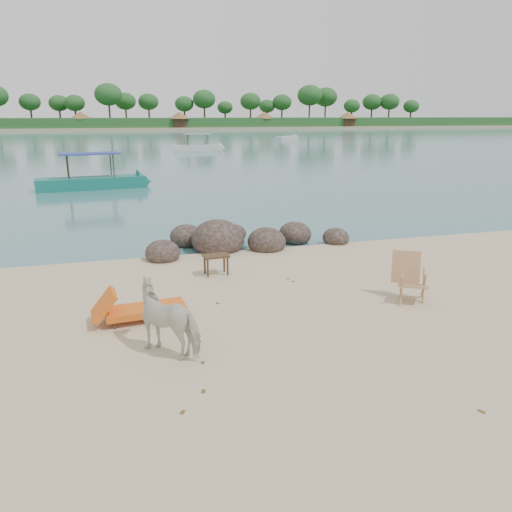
{
  "coord_description": "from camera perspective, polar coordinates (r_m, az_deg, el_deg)",
  "views": [
    {
      "loc": [
        -2.87,
        -7.74,
        3.87
      ],
      "look_at": [
        -0.07,
        2.0,
        1.0
      ],
      "focal_mm": 35.0,
      "sensor_mm": 36.0,
      "label": 1
    }
  ],
  "objects": [
    {
      "name": "boat_mid",
      "position": [
        58.53,
        -6.69,
        13.41
      ],
      "size": [
        6.34,
        2.09,
        3.03
      ],
      "primitive_type": null,
      "rotation": [
        0.0,
        0.0,
        -0.11
      ],
      "color": "silver",
      "rests_on": "water"
    },
    {
      "name": "deck_chair",
      "position": [
        11.07,
        17.52,
        -2.62
      ],
      "size": [
        0.93,
        0.95,
        1.02
      ],
      "primitive_type": null,
      "rotation": [
        0.0,
        0.0,
        -0.53
      ],
      "color": "tan",
      "rests_on": "ground"
    },
    {
      "name": "side_table",
      "position": [
        12.44,
        -4.58,
        -1.14
      ],
      "size": [
        0.65,
        0.44,
        0.51
      ],
      "primitive_type": null,
      "rotation": [
        0.0,
        0.0,
        0.06
      ],
      "color": "#332014",
      "rests_on": "ground"
    },
    {
      "name": "boat_near",
      "position": [
        28.97,
        -18.48,
        10.48
      ],
      "size": [
        6.59,
        2.21,
        3.15
      ],
      "primitive_type": null,
      "rotation": [
        0.0,
        0.0,
        0.12
      ],
      "color": "#12675C",
      "rests_on": "water"
    },
    {
      "name": "water",
      "position": [
        97.86,
        -14.75,
        13.06
      ],
      "size": [
        400.0,
        400.0,
        0.0
      ],
      "primitive_type": "plane",
      "color": "#37656F",
      "rests_on": "ground"
    },
    {
      "name": "lounge_chair",
      "position": [
        9.95,
        -12.53,
        -5.68
      ],
      "size": [
        1.96,
        0.83,
        0.57
      ],
      "primitive_type": null,
      "rotation": [
        0.0,
        0.0,
        0.09
      ],
      "color": "#DE521A",
      "rests_on": "ground"
    },
    {
      "name": "boulders",
      "position": [
        15.09,
        -2.48,
        1.78
      ],
      "size": [
        6.29,
        2.85,
        1.17
      ],
      "rotation": [
        0.0,
        0.0,
        -0.24
      ],
      "color": "black",
      "rests_on": "ground"
    },
    {
      "name": "cow",
      "position": [
        8.5,
        -9.68,
        -7.13
      ],
      "size": [
        1.43,
        1.44,
        1.18
      ],
      "primitive_type": "imported",
      "rotation": [
        0.0,
        0.0,
        3.92
      ],
      "color": "beige",
      "rests_on": "ground"
    },
    {
      "name": "dead_leaves",
      "position": [
        9.52,
        5.75,
        -8.23
      ],
      "size": [
        6.71,
        6.19,
        0.0
      ],
      "color": "brown",
      "rests_on": "ground"
    },
    {
      "name": "far_shore",
      "position": [
        177.8,
        -15.6,
        14.02
      ],
      "size": [
        420.0,
        90.0,
        1.4
      ],
      "primitive_type": "cube",
      "color": "tan",
      "rests_on": "ground"
    },
    {
      "name": "far_scenery",
      "position": [
        144.47,
        -15.44,
        14.99
      ],
      "size": [
        420.0,
        18.0,
        9.5
      ],
      "color": "#1E4C1E",
      "rests_on": "ground"
    },
    {
      "name": "boat_far",
      "position": [
        83.73,
        3.57,
        13.38
      ],
      "size": [
        5.47,
        4.76,
        0.69
      ],
      "primitive_type": null,
      "rotation": [
        0.0,
        0.0,
        0.68
      ],
      "color": "#B8B6B3",
      "rests_on": "water"
    }
  ]
}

